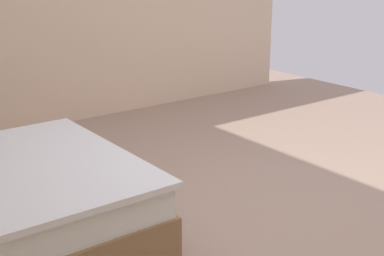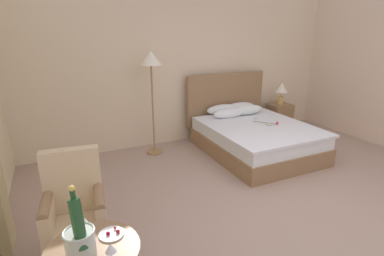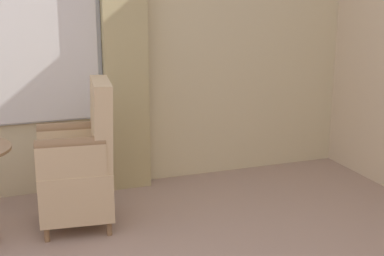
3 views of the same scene
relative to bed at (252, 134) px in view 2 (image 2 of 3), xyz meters
The scene contains 11 objects.
ground_plane 2.06m from the bed, 110.65° to the right, with size 7.57×7.57×0.00m, color tan.
wall_headboard_side 1.83m from the bed, 122.60° to the left, with size 6.19×0.12×3.15m.
bed is the anchor object (origin of this frame).
nightstand 1.40m from the bed, 30.52° to the left, with size 0.47×0.39×0.57m.
bedside_lamp 1.50m from the bed, 30.52° to the left, with size 0.25×0.25×0.45m.
floor_lamp_brass 2.07m from the bed, 157.32° to the left, with size 0.36×0.36×1.73m.
champagne_bucket 3.83m from the bed, 142.82° to the right, with size 0.20×0.20×0.50m.
wine_glass_near_bucket 3.76m from the bed, 139.91° to the right, with size 0.07×0.07×0.13m.
wine_glass_near_edge 3.65m from the bed, 145.43° to the right, with size 0.07×0.07×0.15m.
snack_plate 3.56m from the bed, 142.53° to the right, with size 0.18×0.18×0.04m.
armchair_by_window 3.36m from the bed, 153.76° to the right, with size 0.58×0.57×1.05m.
Camera 2 is at (-2.34, -2.11, 2.05)m, focal length 28.00 mm.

